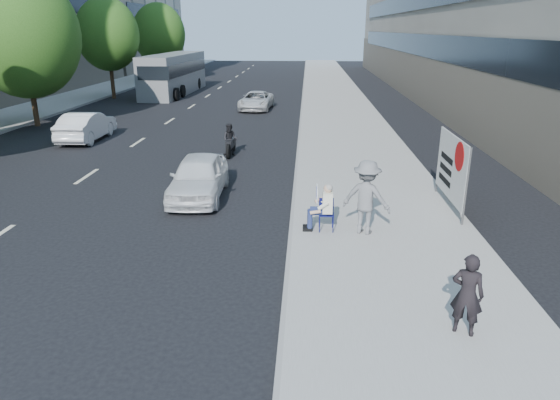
# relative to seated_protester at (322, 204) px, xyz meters

# --- Properties ---
(ground) EXTENTS (160.00, 160.00, 0.00)m
(ground) POSITION_rel_seated_protester_xyz_m (-2.29, -2.80, -0.87)
(ground) COLOR black
(ground) RESTS_ON ground
(near_sidewalk) EXTENTS (5.00, 120.00, 0.15)m
(near_sidewalk) POSITION_rel_seated_protester_xyz_m (1.71, 17.20, -0.80)
(near_sidewalk) COLOR gray
(near_sidewalk) RESTS_ON ground
(far_sidewalk) EXTENTS (4.50, 120.00, 0.15)m
(far_sidewalk) POSITION_rel_seated_protester_xyz_m (-19.04, 17.20, -0.80)
(far_sidewalk) COLOR gray
(far_sidewalk) RESTS_ON ground
(tree_far_c) EXTENTS (6.00, 6.00, 8.47)m
(tree_far_c) POSITION_rel_seated_protester_xyz_m (-15.99, 15.20, 4.15)
(tree_far_c) COLOR #382616
(tree_far_c) RESTS_ON ground
(tree_far_d) EXTENTS (4.80, 4.80, 7.65)m
(tree_far_d) POSITION_rel_seated_protester_xyz_m (-15.99, 27.20, 4.01)
(tree_far_d) COLOR #382616
(tree_far_d) RESTS_ON ground
(tree_far_e) EXTENTS (5.40, 5.40, 7.89)m
(tree_far_e) POSITION_rel_seated_protester_xyz_m (-15.99, 41.20, 3.91)
(tree_far_e) COLOR #382616
(tree_far_e) RESTS_ON ground
(seated_protester) EXTENTS (0.83, 1.11, 1.31)m
(seated_protester) POSITION_rel_seated_protester_xyz_m (0.00, 0.00, 0.00)
(seated_protester) COLOR navy
(seated_protester) RESTS_ON near_sidewalk
(jogger) EXTENTS (1.47, 1.18, 1.99)m
(jogger) POSITION_rel_seated_protester_xyz_m (1.14, -0.15, 0.27)
(jogger) COLOR slate
(jogger) RESTS_ON near_sidewalk
(pedestrian_woman) EXTENTS (0.66, 0.57, 1.54)m
(pedestrian_woman) POSITION_rel_seated_protester_xyz_m (2.41, -4.72, 0.05)
(pedestrian_woman) COLOR black
(pedestrian_woman) RESTS_ON near_sidewalk
(protest_banner) EXTENTS (0.08, 3.06, 2.20)m
(protest_banner) POSITION_rel_seated_protester_xyz_m (3.89, 2.06, 0.53)
(protest_banner) COLOR #4C4C4C
(protest_banner) RESTS_ON near_sidewalk
(white_sedan_near) EXTENTS (1.79, 4.16, 1.40)m
(white_sedan_near) POSITION_rel_seated_protester_xyz_m (-3.99, 3.02, -0.17)
(white_sedan_near) COLOR white
(white_sedan_near) RESTS_ON ground
(white_sedan_mid) EXTENTS (1.56, 4.34, 1.43)m
(white_sedan_mid) POSITION_rel_seated_protester_xyz_m (-11.46, 11.57, -0.16)
(white_sedan_mid) COLOR white
(white_sedan_mid) RESTS_ON ground
(white_sedan_far) EXTENTS (2.29, 4.51, 1.22)m
(white_sedan_far) POSITION_rel_seated_protester_xyz_m (-3.99, 22.03, -0.26)
(white_sedan_far) COLOR silver
(white_sedan_far) RESTS_ON ground
(motorcycle) EXTENTS (0.72, 2.04, 1.42)m
(motorcycle) POSITION_rel_seated_protester_xyz_m (-3.80, 8.82, -0.24)
(motorcycle) COLOR black
(motorcycle) RESTS_ON ground
(bus) EXTENTS (2.99, 12.13, 3.30)m
(bus) POSITION_rel_seated_protester_xyz_m (-11.86, 30.64, 0.76)
(bus) COLOR gray
(bus) RESTS_ON ground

